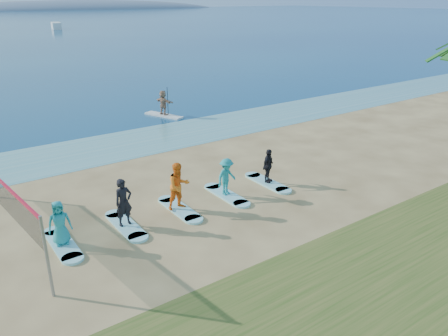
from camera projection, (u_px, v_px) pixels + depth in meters
ground at (234, 216)px, 16.59m from camera, size 600.00×600.00×0.00m
shallow_water at (123, 145)px, 24.56m from camera, size 600.00×600.00×0.00m
island_ridge at (83, 9)px, 295.43m from camera, size 220.00×56.00×18.00m
paddleboard at (164, 115)px, 30.41m from camera, size 1.73×3.05×0.12m
paddleboarder at (163, 103)px, 30.08m from camera, size 0.89×1.65×1.69m
boat_offshore_b at (57, 29)px, 112.55m from camera, size 3.31×7.12×1.64m
surfboard_0 at (63, 244)px, 14.60m from camera, size 0.70×2.20×0.09m
student_0 at (60, 223)px, 14.30m from camera, size 0.82×0.60×1.54m
surfboard_1 at (126, 225)px, 15.81m from camera, size 0.70×2.20×0.09m
student_1 at (124, 202)px, 15.47m from camera, size 0.67×0.47×1.76m
surfboard_2 at (180, 209)px, 17.02m from camera, size 0.70×2.20×0.09m
student_2 at (179, 186)px, 16.67m from camera, size 0.91×0.71×1.87m
surfboard_3 at (226, 195)px, 18.24m from camera, size 0.70×2.20×0.09m
student_3 at (227, 177)px, 17.93m from camera, size 1.13×0.81×1.57m
surfboard_4 at (267, 183)px, 19.45m from camera, size 0.70×2.20×0.09m
student_4 at (268, 166)px, 19.15m from camera, size 0.96×0.70×1.52m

